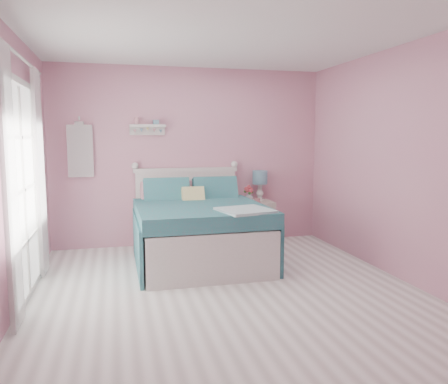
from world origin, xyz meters
name	(u,v)px	position (x,y,z in m)	size (l,w,h in m)	color
floor	(228,293)	(0.00, 0.00, 0.00)	(4.50, 4.50, 0.00)	beige
room_shell	(229,138)	(0.00, 0.00, 1.58)	(4.50, 4.50, 4.50)	#CD829C
bed	(198,231)	(-0.08, 1.26, 0.40)	(1.58, 1.98, 1.14)	silver
nightstand	(257,222)	(0.98, 2.01, 0.32)	(0.44, 0.43, 0.63)	beige
table_lamp	(260,180)	(1.05, 2.12, 0.95)	(0.23, 0.23, 0.45)	white
vase	(249,197)	(0.85, 2.05, 0.70)	(0.13, 0.13, 0.14)	silver
teacup	(257,200)	(0.92, 1.87, 0.67)	(0.09, 0.09, 0.07)	pink
roses	(249,189)	(0.85, 2.05, 0.81)	(0.14, 0.11, 0.12)	#D94A56
wall_shelf	(147,127)	(-0.63, 2.19, 1.73)	(0.50, 0.15, 0.25)	silver
hanging_dress	(80,151)	(-1.55, 2.18, 1.40)	(0.34, 0.03, 0.72)	white
french_door	(23,191)	(-1.97, 0.40, 1.07)	(0.04, 1.32, 2.16)	silver
curtain_near	(10,188)	(-1.92, -0.34, 1.18)	(0.04, 0.40, 2.32)	white
curtain_far	(40,174)	(-1.92, 1.14, 1.18)	(0.04, 0.40, 2.32)	white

